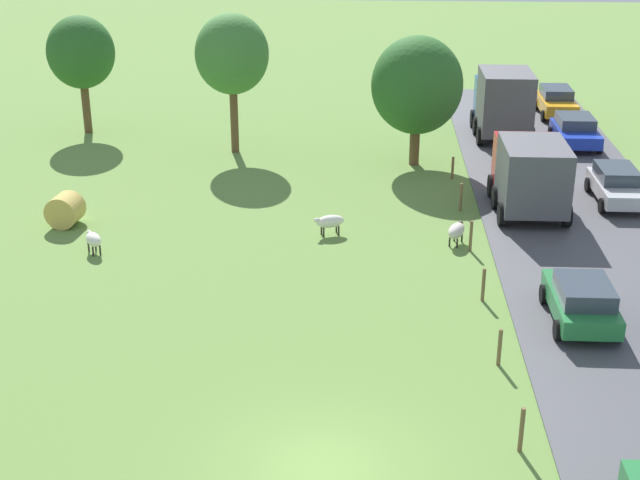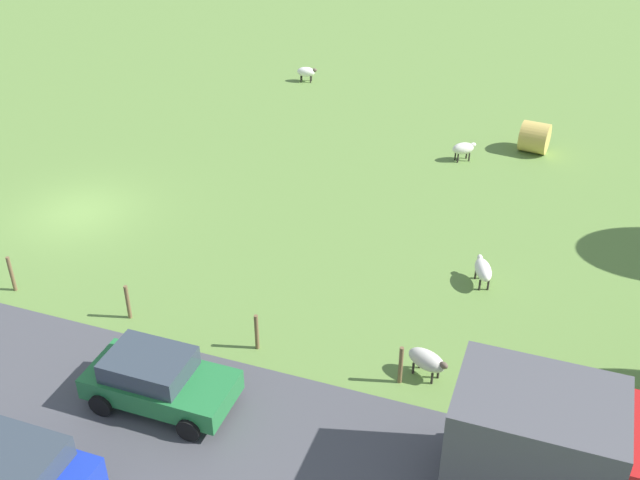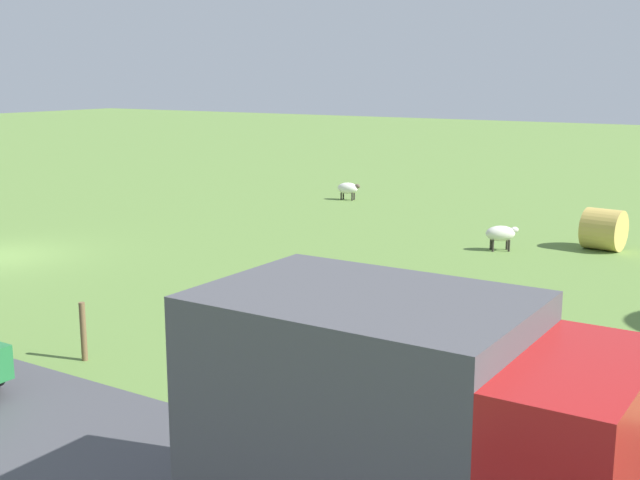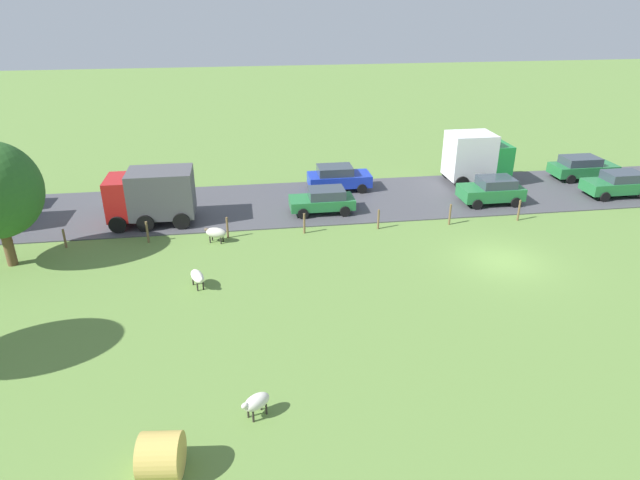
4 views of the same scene
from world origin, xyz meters
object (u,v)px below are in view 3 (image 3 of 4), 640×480
at_px(sheep_3, 501,234).
at_px(hay_bale_0, 604,229).
at_px(sheep_1, 303,374).
at_px(truck_2, 408,425).
at_px(sheep_0, 458,311).
at_px(sheep_2, 348,188).

xyz_separation_m(sheep_3, hay_bale_0, (-1.92, 2.72, 0.11)).
xyz_separation_m(sheep_1, hay_bale_0, (-15.64, 1.13, 0.10)).
distance_m(sheep_1, truck_2, 5.02).
bearing_deg(sheep_0, sheep_3, -165.39).
xyz_separation_m(sheep_2, truck_2, (23.60, 14.75, 1.23)).
height_order(sheep_0, sheep_3, sheep_0).
xyz_separation_m(hay_bale_0, truck_2, (18.93, 2.47, 1.09)).
bearing_deg(sheep_0, hay_bale_0, 177.74).
bearing_deg(sheep_3, sheep_2, -124.53).
height_order(sheep_1, sheep_3, sheep_1).
relative_size(sheep_0, sheep_2, 1.17).
distance_m(sheep_3, hay_bale_0, 3.33).
relative_size(sheep_3, truck_2, 0.22).
bearing_deg(sheep_2, sheep_3, 55.47).
height_order(sheep_3, hay_bale_0, hay_bale_0).
height_order(sheep_0, hay_bale_0, hay_bale_0).
bearing_deg(sheep_2, sheep_0, 37.62).
bearing_deg(truck_2, hay_bale_0, -172.58).
distance_m(sheep_1, hay_bale_0, 15.68).
relative_size(sheep_1, hay_bale_0, 0.97).
height_order(hay_bale_0, truck_2, truck_2).
xyz_separation_m(sheep_0, truck_2, (8.21, 2.89, 1.20)).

